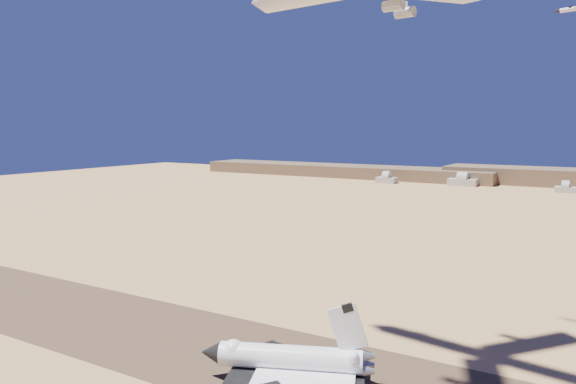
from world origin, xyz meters
The scene contains 4 objects.
ground centered at (0.00, 0.00, 0.00)m, with size 1200.00×1200.00×0.00m, color tan.
runway centered at (0.00, 0.00, 0.03)m, with size 600.00×50.00×0.06m, color #4F3927.
hangars centered at (-64.00, 478.43, 4.83)m, with size 200.50×29.50×30.00m.
shuttle centered at (21.02, -6.83, 5.81)m, with size 44.46×37.15×21.63m.
Camera 1 is at (90.63, -121.51, 64.33)m, focal length 35.00 mm.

